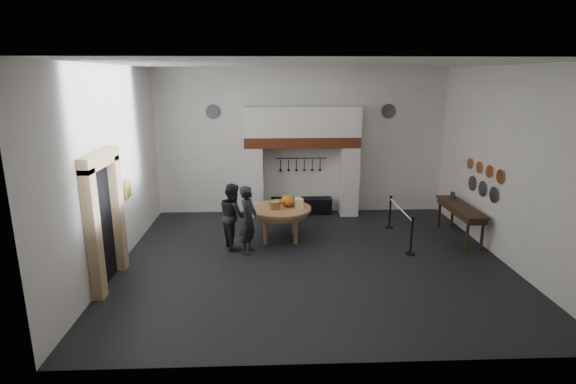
{
  "coord_description": "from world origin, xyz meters",
  "views": [
    {
      "loc": [
        -1.0,
        -9.94,
        4.26
      ],
      "look_at": [
        -0.53,
        1.26,
        1.35
      ],
      "focal_mm": 28.0,
      "sensor_mm": 36.0,
      "label": 1
    }
  ],
  "objects_px": {
    "iron_range": "(301,206)",
    "visitor_far": "(233,216)",
    "barrier_post_far": "(390,213)",
    "barrier_post_near": "(411,237)",
    "work_table": "(280,209)",
    "visitor_near": "(248,220)",
    "side_table": "(461,207)"
  },
  "relations": [
    {
      "from": "barrier_post_far",
      "to": "work_table",
      "type": "bearing_deg",
      "value": -166.05
    },
    {
      "from": "iron_range",
      "to": "visitor_far",
      "type": "xyz_separation_m",
      "value": [
        -1.93,
        -2.79,
        0.58
      ]
    },
    {
      "from": "iron_range",
      "to": "side_table",
      "type": "bearing_deg",
      "value": -30.11
    },
    {
      "from": "side_table",
      "to": "barrier_post_near",
      "type": "distance_m",
      "value": 2.03
    },
    {
      "from": "visitor_far",
      "to": "barrier_post_far",
      "type": "height_order",
      "value": "visitor_far"
    },
    {
      "from": "work_table",
      "to": "barrier_post_near",
      "type": "distance_m",
      "value": 3.42
    },
    {
      "from": "barrier_post_near",
      "to": "side_table",
      "type": "bearing_deg",
      "value": 33.57
    },
    {
      "from": "visitor_far",
      "to": "barrier_post_near",
      "type": "distance_m",
      "value": 4.45
    },
    {
      "from": "visitor_far",
      "to": "barrier_post_near",
      "type": "height_order",
      "value": "visitor_far"
    },
    {
      "from": "barrier_post_far",
      "to": "iron_range",
      "type": "bearing_deg",
      "value": 148.98
    },
    {
      "from": "side_table",
      "to": "barrier_post_far",
      "type": "distance_m",
      "value": 1.93
    },
    {
      "from": "visitor_near",
      "to": "visitor_far",
      "type": "height_order",
      "value": "visitor_near"
    },
    {
      "from": "iron_range",
      "to": "work_table",
      "type": "height_order",
      "value": "work_table"
    },
    {
      "from": "work_table",
      "to": "visitor_near",
      "type": "relative_size",
      "value": 0.97
    },
    {
      "from": "visitor_far",
      "to": "iron_range",
      "type": "bearing_deg",
      "value": -55.72
    },
    {
      "from": "iron_range",
      "to": "barrier_post_far",
      "type": "distance_m",
      "value": 2.87
    },
    {
      "from": "side_table",
      "to": "barrier_post_far",
      "type": "height_order",
      "value": "same"
    },
    {
      "from": "iron_range",
      "to": "work_table",
      "type": "bearing_deg",
      "value": -107.83
    },
    {
      "from": "work_table",
      "to": "barrier_post_far",
      "type": "distance_m",
      "value": 3.3
    },
    {
      "from": "visitor_near",
      "to": "side_table",
      "type": "relative_size",
      "value": 0.77
    },
    {
      "from": "work_table",
      "to": "barrier_post_far",
      "type": "relative_size",
      "value": 1.83
    },
    {
      "from": "visitor_far",
      "to": "side_table",
      "type": "xyz_separation_m",
      "value": [
        6.03,
        0.41,
        0.04
      ]
    },
    {
      "from": "visitor_far",
      "to": "barrier_post_far",
      "type": "xyz_separation_m",
      "value": [
        4.38,
        1.32,
        -0.38
      ]
    },
    {
      "from": "visitor_near",
      "to": "barrier_post_far",
      "type": "xyz_separation_m",
      "value": [
        3.98,
        1.72,
        -0.4
      ]
    },
    {
      "from": "iron_range",
      "to": "visitor_far",
      "type": "bearing_deg",
      "value": -124.68
    },
    {
      "from": "iron_range",
      "to": "work_table",
      "type": "xyz_separation_m",
      "value": [
        -0.73,
        -2.26,
        0.59
      ]
    },
    {
      "from": "iron_range",
      "to": "barrier_post_near",
      "type": "bearing_deg",
      "value": -54.81
    },
    {
      "from": "barrier_post_near",
      "to": "visitor_far",
      "type": "bearing_deg",
      "value": 171.15
    },
    {
      "from": "side_table",
      "to": "visitor_near",
      "type": "bearing_deg",
      "value": -171.78
    },
    {
      "from": "side_table",
      "to": "barrier_post_far",
      "type": "relative_size",
      "value": 2.44
    },
    {
      "from": "visitor_far",
      "to": "side_table",
      "type": "distance_m",
      "value": 6.04
    },
    {
      "from": "visitor_far",
      "to": "barrier_post_far",
      "type": "bearing_deg",
      "value": -94.3
    }
  ]
}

